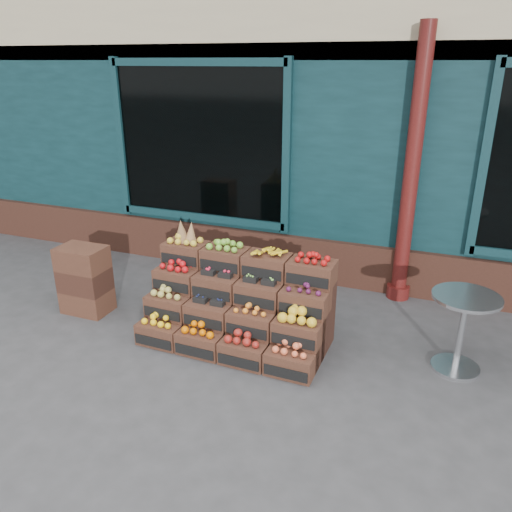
% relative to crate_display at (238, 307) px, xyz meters
% --- Properties ---
extents(ground, '(60.00, 60.00, 0.00)m').
position_rel_crate_display_xyz_m(ground, '(0.28, -0.39, -0.37)').
color(ground, '#38383A').
rests_on(ground, ground).
extents(shop_facade, '(12.00, 6.24, 4.80)m').
position_rel_crate_display_xyz_m(shop_facade, '(0.28, 4.72, 2.03)').
color(shop_facade, '#0D2A2F').
rests_on(shop_facade, ground).
extents(crate_display, '(1.93, 0.96, 1.20)m').
position_rel_crate_display_xyz_m(crate_display, '(0.00, 0.00, 0.00)').
color(crate_display, '#43261A').
rests_on(crate_display, ground).
extents(spare_crates, '(0.54, 0.38, 0.81)m').
position_rel_crate_display_xyz_m(spare_crates, '(-1.92, -0.07, 0.04)').
color(spare_crates, '#43261A').
rests_on(spare_crates, ground).
extents(bistro_table, '(0.62, 0.62, 0.79)m').
position_rel_crate_display_xyz_m(bistro_table, '(2.19, 0.24, 0.12)').
color(bistro_table, silver).
rests_on(bistro_table, ground).
extents(shopkeeper, '(0.75, 0.54, 1.93)m').
position_rel_crate_display_xyz_m(shopkeeper, '(-1.49, 2.53, 0.60)').
color(shopkeeper, '#1D6733').
rests_on(shopkeeper, ground).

